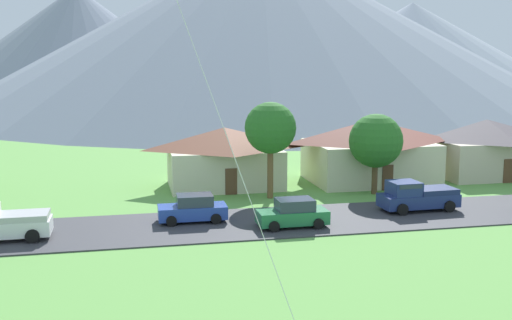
{
  "coord_description": "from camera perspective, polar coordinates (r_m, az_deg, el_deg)",
  "views": [
    {
      "loc": [
        -4.75,
        -4.01,
        9.75
      ],
      "look_at": [
        0.02,
        18.29,
        6.04
      ],
      "focal_mm": 41.83,
      "sensor_mm": 36.0,
      "label": 1
    }
  ],
  "objects": [
    {
      "name": "mountain_far_east_ridge",
      "position": [
        142.21,
        14.58,
        9.7
      ],
      "size": [
        80.9,
        80.9,
        23.31
      ],
      "primitive_type": "cone",
      "color": "gray",
      "rests_on": "ground"
    },
    {
      "name": "house_right_center",
      "position": [
        47.35,
        -3.02,
        0.37
      ],
      "size": [
        9.4,
        6.5,
        4.76
      ],
      "color": "beige",
      "rests_on": "ground"
    },
    {
      "name": "parked_car_green_west_end",
      "position": [
        35.86,
        3.55,
        -5.13
      ],
      "size": [
        4.22,
        2.12,
        1.68
      ],
      "color": "#237042",
      "rests_on": "road_strip"
    },
    {
      "name": "tree_center",
      "position": [
        45.31,
        11.38,
        1.79
      ],
      "size": [
        4.03,
        4.03,
        6.06
      ],
      "color": "brown",
      "rests_on": "ground"
    },
    {
      "name": "house_leftmost",
      "position": [
        50.29,
        10.84,
        0.97
      ],
      "size": [
        10.61,
        7.77,
        5.15
      ],
      "color": "beige",
      "rests_on": "ground"
    },
    {
      "name": "parked_car_blue_east_end",
      "position": [
        37.12,
        -6.04,
        -4.67
      ],
      "size": [
        4.22,
        2.12,
        1.68
      ],
      "color": "#2847A8",
      "rests_on": "road_strip"
    },
    {
      "name": "road_strip",
      "position": [
        36.47,
        -4.18,
        -6.23
      ],
      "size": [
        160.0,
        7.23,
        0.08
      ],
      "primitive_type": "cube",
      "color": "#38383D",
      "rests_on": "ground"
    },
    {
      "name": "mountain_west_ridge",
      "position": [
        148.01,
        -16.61,
        10.35
      ],
      "size": [
        74.75,
        74.75,
        27.24
      ],
      "primitive_type": "cone",
      "color": "slate",
      "rests_on": "ground"
    },
    {
      "name": "pickup_truck_navy_east_side",
      "position": [
        41.06,
        15.11,
        -3.31
      ],
      "size": [
        5.27,
        2.48,
        1.99
      ],
      "color": "navy",
      "rests_on": "road_strip"
    },
    {
      "name": "house_rightmost",
      "position": [
        55.77,
        21.08,
        1.2
      ],
      "size": [
        9.63,
        7.35,
        4.94
      ],
      "color": "beige",
      "rests_on": "ground"
    },
    {
      "name": "tree_near_left",
      "position": [
        42.92,
        1.39,
        3.04
      ],
      "size": [
        3.73,
        3.73,
        7.03
      ],
      "color": "brown",
      "rests_on": "ground"
    },
    {
      "name": "mountain_far_west_ridge",
      "position": [
        131.2,
        0.52,
        12.66
      ],
      "size": [
        129.76,
        129.76,
        35.21
      ],
      "primitive_type": "cone",
      "color": "slate",
      "rests_on": "ground"
    }
  ]
}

